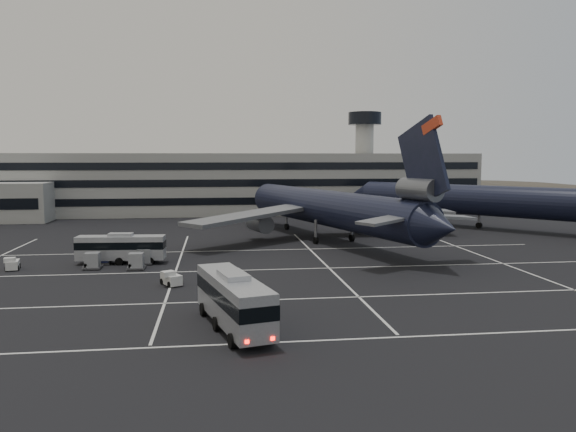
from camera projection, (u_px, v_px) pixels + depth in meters
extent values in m
plane|color=black|center=(229.00, 278.00, 61.30)|extent=(260.00, 260.00, 0.00)
cube|color=silver|center=(236.00, 344.00, 39.61)|extent=(90.00, 0.25, 0.01)
cube|color=silver|center=(231.00, 301.00, 51.44)|extent=(90.00, 0.25, 0.01)
cube|color=silver|center=(228.00, 271.00, 65.25)|extent=(90.00, 0.25, 0.01)
cube|color=silver|center=(226.00, 251.00, 79.06)|extent=(90.00, 0.25, 0.01)
cube|color=silver|center=(177.00, 269.00, 66.45)|extent=(0.25, 55.00, 0.01)
cube|color=silver|center=(326.00, 265.00, 68.76)|extent=(0.25, 55.00, 0.01)
cube|color=silver|center=(495.00, 261.00, 71.57)|extent=(0.25, 55.00, 0.01)
cube|color=gray|center=(221.00, 183.00, 131.58)|extent=(120.00, 18.00, 14.00)
cube|color=black|center=(222.00, 201.00, 123.02)|extent=(118.00, 0.20, 1.60)
cube|color=black|center=(221.00, 183.00, 122.61)|extent=(118.00, 0.20, 1.60)
cube|color=black|center=(221.00, 166.00, 122.22)|extent=(118.00, 0.20, 1.60)
cylinder|color=gray|center=(364.00, 166.00, 137.61)|extent=(4.40, 4.40, 22.00)
cylinder|color=black|center=(365.00, 119.00, 136.41)|extent=(8.00, 8.00, 3.00)
ellipsoid|color=#38332B|center=(67.00, 217.00, 222.40)|extent=(196.00, 140.00, 32.00)
ellipsoid|color=#38332B|center=(291.00, 221.00, 234.22)|extent=(252.00, 180.00, 44.00)
ellipsoid|color=#38332B|center=(473.00, 208.00, 243.97)|extent=(168.00, 120.00, 24.00)
cylinder|color=black|center=(328.00, 208.00, 87.87)|extent=(19.85, 47.45, 5.60)
cone|color=black|center=(264.00, 197.00, 111.49)|extent=(6.70, 5.98, 5.60)
cone|color=black|center=(441.00, 227.00, 63.99)|extent=(6.32, 6.29, 5.04)
cube|color=black|center=(423.00, 162.00, 66.37)|extent=(3.34, 9.18, 10.97)
cube|color=red|center=(432.00, 125.00, 64.58)|extent=(1.50, 3.25, 2.24)
cylinder|color=#595B60|center=(419.00, 189.00, 67.16)|extent=(4.39, 6.54, 2.70)
cube|color=slate|center=(387.00, 220.00, 66.22)|extent=(8.11, 6.49, 0.87)
cube|color=slate|center=(443.00, 217.00, 69.74)|extent=(7.78, 3.92, 0.87)
cube|color=slate|center=(249.00, 215.00, 84.51)|extent=(20.46, 18.26, 1.75)
cylinder|color=#595B60|center=(260.00, 224.00, 88.65)|extent=(4.24, 6.06, 2.70)
cube|color=slate|center=(387.00, 209.00, 95.01)|extent=(22.36, 7.17, 1.75)
cylinder|color=#595B60|center=(362.00, 218.00, 96.63)|extent=(4.24, 6.06, 2.70)
cylinder|color=slate|center=(287.00, 218.00, 102.03)|extent=(0.44, 0.44, 3.00)
cylinder|color=black|center=(287.00, 227.00, 102.21)|extent=(0.81, 1.20, 1.10)
cylinder|color=slate|center=(316.00, 230.00, 85.04)|extent=(0.44, 0.44, 3.00)
cylinder|color=black|center=(316.00, 240.00, 85.21)|extent=(0.81, 1.20, 1.10)
cylinder|color=slate|center=(352.00, 227.00, 87.73)|extent=(0.44, 0.44, 3.00)
cylinder|color=black|center=(352.00, 238.00, 87.90)|extent=(0.81, 1.20, 1.10)
cylinder|color=black|center=(480.00, 200.00, 103.65)|extent=(36.04, 39.63, 5.60)
cone|color=black|center=(361.00, 194.00, 120.76)|extent=(7.18, 7.08, 5.60)
cylinder|color=slate|center=(479.00, 216.00, 103.96)|extent=(0.44, 0.44, 3.00)
cylinder|color=black|center=(479.00, 225.00, 104.13)|extent=(1.10, 1.15, 1.10)
cube|color=#96989D|center=(234.00, 299.00, 42.98)|extent=(5.80, 12.72, 3.38)
cube|color=black|center=(234.00, 294.00, 42.93)|extent=(5.87, 12.79, 1.07)
cube|color=#96989D|center=(233.00, 275.00, 42.78)|extent=(2.58, 3.72, 0.39)
cylinder|color=black|center=(232.00, 341.00, 38.63)|extent=(0.62, 1.14, 1.08)
cylinder|color=black|center=(270.00, 336.00, 39.67)|extent=(0.62, 1.14, 1.08)
cylinder|color=black|center=(216.00, 324.00, 42.64)|extent=(0.62, 1.14, 1.08)
cylinder|color=black|center=(251.00, 320.00, 43.68)|extent=(0.62, 1.14, 1.08)
cylinder|color=black|center=(203.00, 309.00, 46.66)|extent=(0.62, 1.14, 1.08)
cylinder|color=black|center=(236.00, 306.00, 47.69)|extent=(0.62, 1.14, 1.08)
cube|color=#FF0C05|center=(247.00, 342.00, 37.03)|extent=(0.30, 0.16, 0.25)
cube|color=#FF0C05|center=(273.00, 339.00, 37.69)|extent=(0.30, 0.16, 0.25)
cube|color=#96989D|center=(121.00, 248.00, 69.53)|extent=(10.83, 3.18, 2.91)
cube|color=black|center=(121.00, 245.00, 69.49)|extent=(10.89, 3.25, 0.92)
cube|color=#96989D|center=(121.00, 235.00, 69.36)|extent=(3.02, 1.76, 0.34)
cylinder|color=black|center=(150.00, 261.00, 68.70)|extent=(0.95, 0.38, 0.93)
cylinder|color=black|center=(154.00, 258.00, 71.11)|extent=(0.95, 0.38, 0.93)
cylinder|color=black|center=(119.00, 261.00, 68.49)|extent=(0.95, 0.38, 0.93)
cylinder|color=black|center=(124.00, 258.00, 70.90)|extent=(0.95, 0.38, 0.93)
cylinder|color=black|center=(88.00, 262.00, 68.27)|extent=(0.95, 0.38, 0.93)
cylinder|color=black|center=(94.00, 258.00, 70.68)|extent=(0.95, 0.38, 0.93)
cube|color=silver|center=(13.00, 265.00, 65.78)|extent=(1.79, 2.63, 0.98)
cube|color=silver|center=(12.00, 260.00, 65.20)|extent=(1.38, 1.22, 0.55)
cylinder|color=black|center=(6.00, 269.00, 64.79)|extent=(0.37, 0.65, 0.61)
cylinder|color=black|center=(18.00, 268.00, 65.19)|extent=(0.37, 0.65, 0.61)
cylinder|color=black|center=(8.00, 266.00, 66.42)|extent=(0.37, 0.65, 0.61)
cylinder|color=black|center=(19.00, 265.00, 66.83)|extent=(0.37, 0.65, 0.61)
cube|color=silver|center=(171.00, 279.00, 57.75)|extent=(2.41, 2.84, 1.02)
cube|color=silver|center=(174.00, 274.00, 57.23)|extent=(1.59, 1.50, 0.57)
cylinder|color=black|center=(170.00, 285.00, 56.69)|extent=(0.53, 0.68, 0.64)
cylinder|color=black|center=(181.00, 283.00, 57.43)|extent=(0.53, 0.68, 0.64)
cylinder|color=black|center=(162.00, 281.00, 58.14)|extent=(0.53, 0.68, 0.64)
cylinder|color=black|center=(173.00, 280.00, 58.88)|extent=(0.53, 0.68, 0.64)
cube|color=#2D2D30|center=(93.00, 267.00, 66.32)|extent=(2.36, 2.62, 0.19)
cylinder|color=black|center=(93.00, 268.00, 66.32)|extent=(0.10, 0.21, 0.21)
cube|color=gray|center=(93.00, 260.00, 66.22)|extent=(1.88, 1.88, 1.68)
cube|color=#2D2D30|center=(137.00, 268.00, 66.09)|extent=(2.36, 2.62, 0.19)
cylinder|color=black|center=(137.00, 268.00, 66.10)|extent=(0.10, 0.21, 0.21)
cube|color=gray|center=(136.00, 260.00, 65.99)|extent=(1.88, 1.88, 1.68)
cube|color=#2D2D30|center=(103.00, 262.00, 69.45)|extent=(2.36, 2.62, 0.19)
cylinder|color=black|center=(103.00, 263.00, 69.45)|extent=(0.10, 0.21, 0.21)
cube|color=navy|center=(102.00, 255.00, 69.35)|extent=(1.88, 1.88, 1.68)
cube|color=#2D2D30|center=(145.00, 263.00, 69.22)|extent=(2.36, 2.62, 0.19)
cylinder|color=black|center=(145.00, 263.00, 69.23)|extent=(0.10, 0.21, 0.21)
cube|color=gray|center=(144.00, 255.00, 69.12)|extent=(1.88, 1.88, 1.68)
cube|color=#2D2D30|center=(112.00, 258.00, 72.57)|extent=(2.36, 2.62, 0.19)
cylinder|color=black|center=(112.00, 258.00, 72.58)|extent=(0.10, 0.21, 0.21)
cube|color=gray|center=(111.00, 251.00, 72.48)|extent=(1.88, 1.88, 1.68)
cube|color=#2D2D30|center=(152.00, 258.00, 72.35)|extent=(2.36, 2.62, 0.19)
cylinder|color=black|center=(152.00, 259.00, 72.36)|extent=(0.10, 0.21, 0.21)
cube|color=gray|center=(152.00, 251.00, 72.25)|extent=(1.88, 1.88, 1.68)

